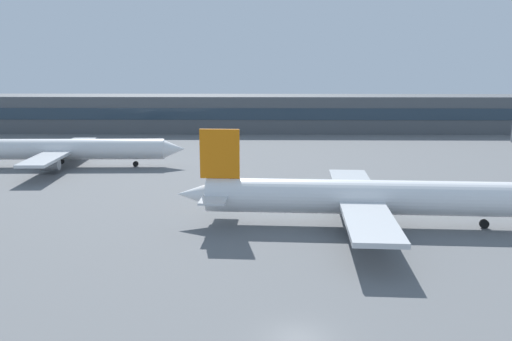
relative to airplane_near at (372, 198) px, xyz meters
name	(u,v)px	position (x,y,z in m)	size (l,w,h in m)	color
ground_plane	(280,192)	(-9.56, 15.41, -3.25)	(400.00, 400.00, 0.00)	slate
terminal_building	(273,113)	(-9.56, 78.16, 1.26)	(154.75, 12.13, 9.00)	#4C5156
airplane_near	(372,198)	(0.00, 0.00, 0.00)	(43.11, 30.07, 10.65)	white
airplane_mid	(68,149)	(-45.04, 32.40, -0.24)	(39.83, 27.72, 9.84)	silver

